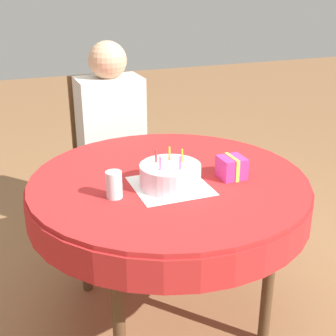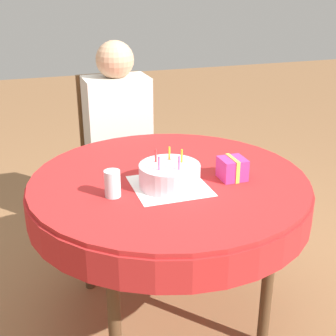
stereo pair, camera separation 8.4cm
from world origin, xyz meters
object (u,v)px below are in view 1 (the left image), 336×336
chair (109,150)px  person (111,123)px  birthday_cake (170,175)px  gift_box (232,167)px  drinking_glass (114,185)px

chair → person: size_ratio=0.81×
birthday_cake → gift_box: birthday_cake is taller
drinking_glass → gift_box: size_ratio=0.96×
gift_box → person: bearing=106.0°
chair → birthday_cake: size_ratio=3.86×
person → drinking_glass: size_ratio=11.03×
person → gift_box: person is taller
person → drinking_glass: bearing=-105.1°
drinking_glass → chair: bearing=77.6°
chair → drinking_glass: (-0.24, -1.09, 0.26)m
person → gift_box: (0.28, -0.97, 0.05)m
person → birthday_cake: person is taller
person → birthday_cake: (0.00, -0.97, 0.05)m
birthday_cake → gift_box: size_ratio=2.24×
chair → person: 0.23m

